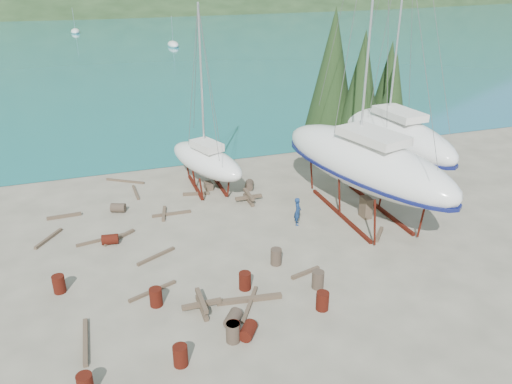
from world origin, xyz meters
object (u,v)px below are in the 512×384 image
object	(u,v)px
large_sailboat_near	(364,161)
worker	(298,211)
small_sailboat_shore	(206,160)
large_sailboat_far	(392,134)

from	to	relation	value
large_sailboat_near	worker	size ratio (longest dim) A/B	12.35
small_sailboat_shore	worker	size ratio (longest dim) A/B	7.02
large_sailboat_far	small_sailboat_shore	size ratio (longest dim) A/B	1.60
worker	large_sailboat_far	bearing A→B (deg)	-36.79
large_sailboat_near	small_sailboat_shore	xyz separation A→B (m)	(-8.11, 7.00, -1.44)
large_sailboat_near	worker	xyz separation A→B (m)	(-4.35, -0.20, -2.57)
small_sailboat_shore	large_sailboat_near	bearing A→B (deg)	-61.18
large_sailboat_near	large_sailboat_far	world-z (taller)	large_sailboat_near
large_sailboat_near	small_sailboat_shore	world-z (taller)	large_sailboat_near
large_sailboat_far	worker	distance (m)	10.88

